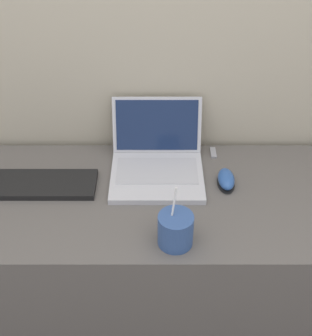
{
  "coord_description": "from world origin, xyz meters",
  "views": [
    {
      "loc": [
        0.01,
        -0.86,
        1.74
      ],
      "look_at": [
        0.01,
        0.34,
        0.82
      ],
      "focal_mm": 50.0,
      "sensor_mm": 36.0,
      "label": 1
    }
  ],
  "objects_px": {
    "drink_cup": "(175,229)",
    "external_keyboard": "(37,185)",
    "laptop": "(156,160)",
    "computer_mouse": "(225,179)",
    "usb_stick": "(212,153)"
  },
  "relations": [
    {
      "from": "laptop",
      "to": "external_keyboard",
      "type": "height_order",
      "value": "laptop"
    },
    {
      "from": "computer_mouse",
      "to": "external_keyboard",
      "type": "relative_size",
      "value": 0.29
    },
    {
      "from": "laptop",
      "to": "external_keyboard",
      "type": "bearing_deg",
      "value": -167.17
    },
    {
      "from": "laptop",
      "to": "computer_mouse",
      "type": "xyz_separation_m",
      "value": [
        0.23,
        -0.08,
        -0.02
      ]
    },
    {
      "from": "drink_cup",
      "to": "computer_mouse",
      "type": "relative_size",
      "value": 1.73
    },
    {
      "from": "drink_cup",
      "to": "computer_mouse",
      "type": "height_order",
      "value": "drink_cup"
    },
    {
      "from": "laptop",
      "to": "drink_cup",
      "type": "distance_m",
      "value": 0.35
    },
    {
      "from": "laptop",
      "to": "usb_stick",
      "type": "relative_size",
      "value": 5.51
    },
    {
      "from": "drink_cup",
      "to": "external_keyboard",
      "type": "distance_m",
      "value": 0.52
    },
    {
      "from": "drink_cup",
      "to": "external_keyboard",
      "type": "xyz_separation_m",
      "value": [
        -0.45,
        0.25,
        -0.04
      ]
    },
    {
      "from": "computer_mouse",
      "to": "external_keyboard",
      "type": "distance_m",
      "value": 0.63
    },
    {
      "from": "computer_mouse",
      "to": "drink_cup",
      "type": "bearing_deg",
      "value": -123.89
    },
    {
      "from": "computer_mouse",
      "to": "usb_stick",
      "type": "bearing_deg",
      "value": 98.15
    },
    {
      "from": "drink_cup",
      "to": "external_keyboard",
      "type": "height_order",
      "value": "drink_cup"
    },
    {
      "from": "drink_cup",
      "to": "usb_stick",
      "type": "height_order",
      "value": "drink_cup"
    }
  ]
}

